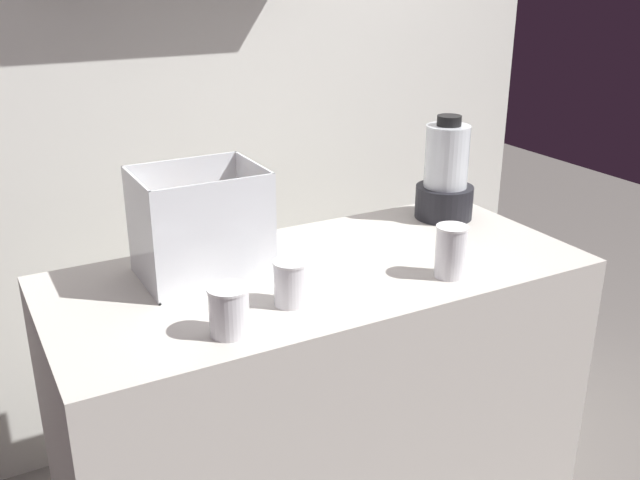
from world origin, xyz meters
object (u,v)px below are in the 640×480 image
juice_cup_beet_left (291,285)px  juice_cup_beet_far_left (229,314)px  blender_pitcher (445,177)px  carrot_display_bin (201,244)px  juice_cup_orange_middle (451,254)px

juice_cup_beet_left → juice_cup_beet_far_left: bearing=-159.7°
blender_pitcher → juice_cup_beet_far_left: (-0.87, -0.39, -0.08)m
blender_pitcher → juice_cup_beet_far_left: 0.95m
carrot_display_bin → juice_cup_orange_middle: carrot_display_bin is taller
carrot_display_bin → juice_cup_orange_middle: size_ratio=2.27×
carrot_display_bin → juice_cup_beet_far_left: bearing=-99.7°
juice_cup_beet_left → juice_cup_orange_middle: 0.43m
blender_pitcher → juice_cup_beet_left: bearing=-155.1°
juice_cup_beet_far_left → juice_cup_orange_middle: (0.60, 0.02, 0.01)m
juice_cup_beet_left → carrot_display_bin: bearing=115.7°
carrot_display_bin → blender_pitcher: size_ratio=0.96×
carrot_display_bin → blender_pitcher: bearing=4.4°
blender_pitcher → juice_cup_beet_far_left: bearing=-156.0°
carrot_display_bin → blender_pitcher: (0.81, 0.06, 0.04)m
carrot_display_bin → juice_cup_beet_left: (0.12, -0.26, -0.04)m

